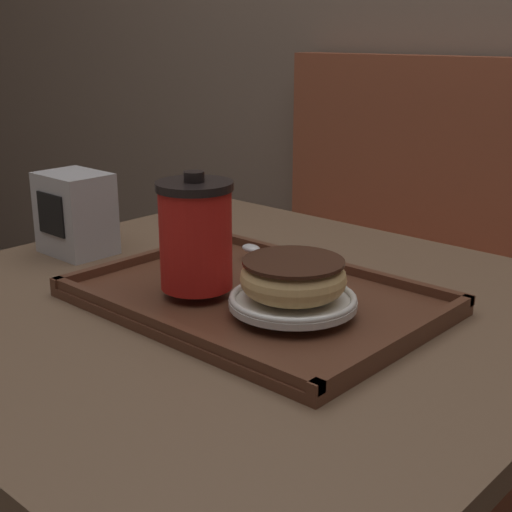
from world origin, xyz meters
name	(u,v)px	position (x,y,z in m)	size (l,w,h in m)	color
booth_bench	(509,369)	(0.03, 0.87, 0.32)	(1.48, 0.44, 1.00)	brown
cafe_table	(236,422)	(0.00, 0.00, 0.54)	(0.84, 0.82, 0.73)	brown
serving_tray	(256,299)	(0.04, 0.00, 0.73)	(0.44, 0.31, 0.02)	#512D1E
coffee_cup_front	(196,235)	(-0.02, -0.05, 0.82)	(0.09, 0.09, 0.15)	red
plate_with_chocolate_donut	(293,300)	(0.11, -0.02, 0.76)	(0.15, 0.15, 0.01)	white
donut_chocolate_glazed	(293,277)	(0.11, -0.02, 0.79)	(0.12, 0.12, 0.04)	#DBB270
spoon	(261,253)	(-0.05, 0.10, 0.75)	(0.15, 0.05, 0.01)	silver
napkin_dispenser	(75,213)	(-0.32, -0.02, 0.79)	(0.11, 0.09, 0.13)	#B7B7BC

